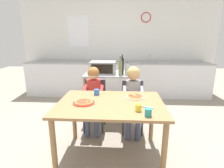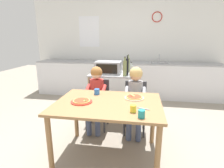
# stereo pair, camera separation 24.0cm
# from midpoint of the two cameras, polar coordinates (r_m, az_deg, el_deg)

# --- Properties ---
(ground_plane) EXTENTS (11.71, 11.71, 0.00)m
(ground_plane) POSITION_cam_midpoint_polar(r_m,az_deg,el_deg) (3.53, 4.32, -10.62)
(ground_plane) COLOR gray
(back_wall_tiled) EXTENTS (5.22, 0.14, 2.70)m
(back_wall_tiled) POSITION_cam_midpoint_polar(r_m,az_deg,el_deg) (5.00, 6.51, 12.87)
(back_wall_tiled) COLOR white
(back_wall_tiled) RESTS_ON ground
(kitchen_counter) EXTENTS (4.70, 0.60, 1.08)m
(kitchen_counter) POSITION_cam_midpoint_polar(r_m,az_deg,el_deg) (4.72, 5.97, 1.60)
(kitchen_counter) COLOR silver
(kitchen_counter) RESTS_ON ground
(kitchen_island_cart) EXTENTS (0.91, 0.63, 0.86)m
(kitchen_island_cart) POSITION_cam_midpoint_polar(r_m,az_deg,el_deg) (3.41, 2.93, -1.27)
(kitchen_island_cart) COLOR #B7BABF
(kitchen_island_cart) RESTS_ON ground
(toaster_oven) EXTENTS (0.47, 0.35, 0.22)m
(toaster_oven) POSITION_cam_midpoint_polar(r_m,az_deg,el_deg) (3.32, 0.92, 5.34)
(toaster_oven) COLOR #999BA0
(toaster_oven) RESTS_ON kitchen_island_cart
(bottle_brown_beer) EXTENTS (0.06, 0.06, 0.33)m
(bottle_brown_beer) POSITION_cam_midpoint_polar(r_m,az_deg,el_deg) (3.09, 6.34, 5.14)
(bottle_brown_beer) COLOR olive
(bottle_brown_beer) RESTS_ON kitchen_island_cart
(bottle_clear_vinegar) EXTENTS (0.06, 0.06, 0.33)m
(bottle_clear_vinegar) POSITION_cam_midpoint_polar(r_m,az_deg,el_deg) (3.51, 7.17, 6.18)
(bottle_clear_vinegar) COLOR olive
(bottle_clear_vinegar) RESTS_ON kitchen_island_cart
(bottle_squat_spirits) EXTENTS (0.05, 0.05, 0.35)m
(bottle_squat_spirits) POSITION_cam_midpoint_polar(r_m,az_deg,el_deg) (3.17, 7.03, 5.53)
(bottle_squat_spirits) COLOR black
(bottle_squat_spirits) RESTS_ON kitchen_island_cart
(bottle_tall_green_wine) EXTENTS (0.06, 0.06, 0.24)m
(bottle_tall_green_wine) POSITION_cam_midpoint_polar(r_m,az_deg,el_deg) (3.13, 8.36, 4.35)
(bottle_tall_green_wine) COLOR #ADB7B2
(bottle_tall_green_wine) RESTS_ON kitchen_island_cart
(dining_table) EXTENTS (1.27, 0.93, 0.75)m
(dining_table) POSITION_cam_midpoint_polar(r_m,az_deg,el_deg) (2.20, 1.88, -8.31)
(dining_table) COLOR olive
(dining_table) RESTS_ON ground
(dining_chair_left) EXTENTS (0.36, 0.36, 0.81)m
(dining_chair_left) POSITION_cam_midpoint_polar(r_m,az_deg,el_deg) (3.01, -2.22, -5.23)
(dining_chair_left) COLOR #333338
(dining_chair_left) RESTS_ON ground
(dining_chair_right) EXTENTS (0.36, 0.36, 0.81)m
(dining_chair_right) POSITION_cam_midpoint_polar(r_m,az_deg,el_deg) (2.92, 9.74, -6.12)
(dining_chair_right) COLOR #333338
(dining_chair_right) RESTS_ON ground
(child_in_red_shirt) EXTENTS (0.32, 0.42, 1.04)m
(child_in_red_shirt) POSITION_cam_midpoint_polar(r_m,az_deg,el_deg) (2.84, -2.74, -2.44)
(child_in_red_shirt) COLOR #424C6B
(child_in_red_shirt) RESTS_ON ground
(child_in_grey_shirt) EXTENTS (0.32, 0.42, 1.06)m
(child_in_grey_shirt) POSITION_cam_midpoint_polar(r_m,az_deg,el_deg) (2.74, 9.93, -2.88)
(child_in_grey_shirt) COLOR #424C6B
(child_in_grey_shirt) RESTS_ON ground
(pizza_plate_red_rimmed) EXTENTS (0.26, 0.26, 0.03)m
(pizza_plate_red_rimmed) POSITION_cam_midpoint_polar(r_m,az_deg,el_deg) (2.18, -6.57, -5.52)
(pizza_plate_red_rimmed) COLOR red
(pizza_plate_red_rimmed) RESTS_ON dining_table
(pizza_plate_cream) EXTENTS (0.25, 0.25, 0.03)m
(pizza_plate_cream) POSITION_cam_midpoint_polar(r_m,az_deg,el_deg) (2.33, 10.05, -4.27)
(pizza_plate_cream) COLOR beige
(pizza_plate_cream) RESTS_ON dining_table
(drinking_cup_blue) EXTENTS (0.08, 0.08, 0.08)m
(drinking_cup_blue) POSITION_cam_midpoint_polar(r_m,az_deg,el_deg) (2.45, -2.05, -2.49)
(drinking_cup_blue) COLOR blue
(drinking_cup_blue) RESTS_ON dining_table
(drinking_cup_teal) EXTENTS (0.07, 0.07, 0.08)m
(drinking_cup_teal) POSITION_cam_midpoint_polar(r_m,az_deg,el_deg) (1.80, 13.22, -9.31)
(drinking_cup_teal) COLOR teal
(drinking_cup_teal) RESTS_ON dining_table
(drinking_cup_yellow) EXTENTS (0.07, 0.07, 0.08)m
(drinking_cup_yellow) POSITION_cam_midpoint_polar(r_m,az_deg,el_deg) (1.91, 10.39, -7.77)
(drinking_cup_yellow) COLOR yellow
(drinking_cup_yellow) RESTS_ON dining_table
(serving_spoon) EXTENTS (0.14, 0.06, 0.01)m
(serving_spoon) POSITION_cam_midpoint_polar(r_m,az_deg,el_deg) (2.02, 13.35, -7.70)
(serving_spoon) COLOR #B7BABF
(serving_spoon) RESTS_ON dining_table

